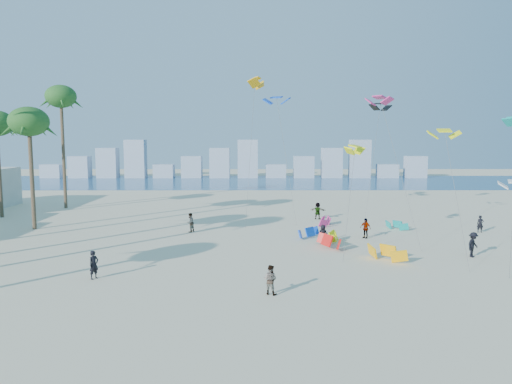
{
  "coord_description": "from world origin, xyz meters",
  "views": [
    {
      "loc": [
        2.87,
        -23.4,
        9.1
      ],
      "look_at": [
        3.0,
        16.0,
        4.5
      ],
      "focal_mm": 33.43,
      "sensor_mm": 36.0,
      "label": 1
    }
  ],
  "objects": [
    {
      "name": "kitesurfer_mid",
      "position": [
        3.78,
        3.35,
        0.87
      ],
      "size": [
        1.05,
        0.96,
        1.73
      ],
      "primitive_type": "imported",
      "rotation": [
        0.0,
        0.0,
        2.69
      ],
      "color": "gray",
      "rests_on": "ground"
    },
    {
      "name": "kitesurfers_far",
      "position": [
        11.16,
        20.06,
        0.91
      ],
      "size": [
        28.52,
        18.0,
        1.91
      ],
      "color": "black",
      "rests_on": "ground"
    },
    {
      "name": "kitesurfer_near",
      "position": [
        -7.44,
        6.39,
        0.92
      ],
      "size": [
        0.74,
        0.8,
        1.85
      ],
      "primitive_type": "imported",
      "rotation": [
        0.0,
        0.0,
        0.98
      ],
      "color": "black",
      "rests_on": "ground"
    },
    {
      "name": "grounded_kites",
      "position": [
        10.78,
        17.2,
        0.47
      ],
      "size": [
        11.74,
        16.68,
        1.04
      ],
      "color": "blue",
      "rests_on": "ground"
    },
    {
      "name": "ocean",
      "position": [
        0.0,
        72.0,
        0.01
      ],
      "size": [
        220.0,
        220.0,
        0.0
      ],
      "primitive_type": "plane",
      "color": "navy",
      "rests_on": "ground"
    },
    {
      "name": "ground",
      "position": [
        0.0,
        0.0,
        0.0
      ],
      "size": [
        220.0,
        220.0,
        0.0
      ],
      "primitive_type": "plane",
      "color": "beige",
      "rests_on": "ground"
    },
    {
      "name": "distant_skyline",
      "position": [
        -1.19,
        82.0,
        3.09
      ],
      "size": [
        85.0,
        3.0,
        8.4
      ],
      "color": "#9EADBF",
      "rests_on": "ground"
    },
    {
      "name": "flying_kites",
      "position": [
        15.48,
        21.93,
        11.79
      ],
      "size": [
        32.18,
        24.43,
        15.66
      ],
      "color": "#FCFF0D",
      "rests_on": "ground"
    }
  ]
}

